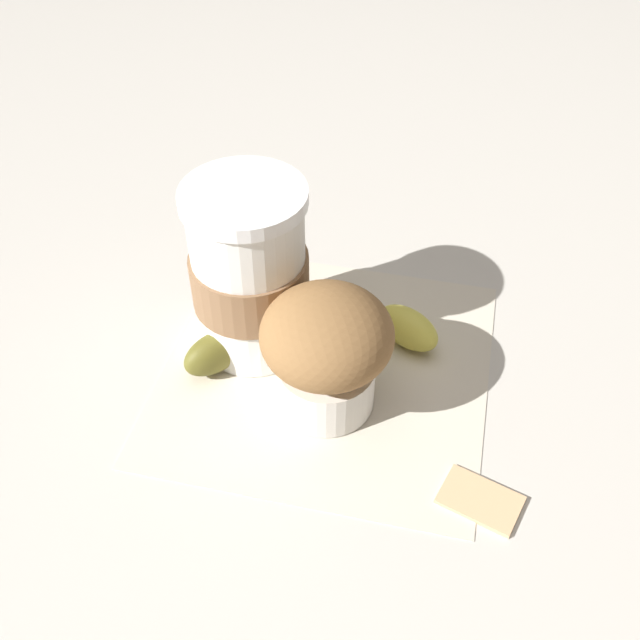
# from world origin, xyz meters

# --- Properties ---
(ground_plane) EXTENTS (3.00, 3.00, 0.00)m
(ground_plane) POSITION_xyz_m (0.00, 0.00, 0.00)
(ground_plane) COLOR beige
(paper_napkin) EXTENTS (0.28, 0.28, 0.00)m
(paper_napkin) POSITION_xyz_m (0.00, 0.00, 0.00)
(paper_napkin) COLOR beige
(paper_napkin) RESTS_ON ground_plane
(coffee_cup) EXTENTS (0.09, 0.09, 0.14)m
(coffee_cup) POSITION_xyz_m (-0.06, 0.03, 0.07)
(coffee_cup) COLOR white
(coffee_cup) RESTS_ON paper_napkin
(muffin) EXTENTS (0.09, 0.09, 0.09)m
(muffin) POSITION_xyz_m (-0.00, -0.03, 0.05)
(muffin) COLOR white
(muffin) RESTS_ON paper_napkin
(banana) EXTENTS (0.20, 0.09, 0.03)m
(banana) POSITION_xyz_m (-0.01, 0.02, 0.02)
(banana) COLOR #D6CC4C
(banana) RESTS_ON paper_napkin
(sugar_packet) EXTENTS (0.06, 0.05, 0.01)m
(sugar_packet) POSITION_xyz_m (0.10, -0.11, 0.00)
(sugar_packet) COLOR #E0B27F
(sugar_packet) RESTS_ON ground_plane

